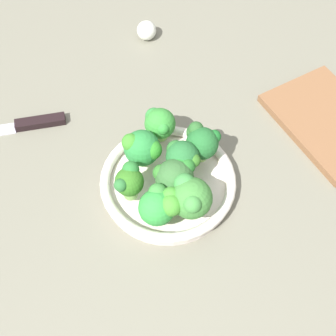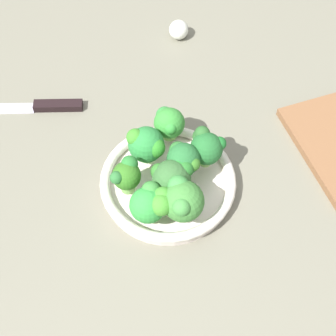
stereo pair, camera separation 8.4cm
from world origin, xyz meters
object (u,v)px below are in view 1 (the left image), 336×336
object	(u,v)px
broccoli_floret_4	(183,158)
knife	(16,126)
broccoli_floret_1	(174,177)
broccoli_floret_5	(142,148)
cutting_board	(329,122)
broccoli_floret_0	(191,197)
broccoli_floret_2	(160,123)
broccoli_floret_3	(129,181)
broccoli_floret_7	(201,141)
bowl	(168,182)
broccoli_floret_6	(160,205)
garlic_bulb	(147,30)

from	to	relation	value
broccoli_floret_4	knife	xyz separation A→B (cm)	(20.65, 27.29, -7.17)
broccoli_floret_1	broccoli_floret_5	bearing A→B (deg)	26.10
cutting_board	broccoli_floret_0	bearing A→B (deg)	111.91
broccoli_floret_2	broccoli_floret_5	world-z (taller)	broccoli_floret_5
broccoli_floret_3	knife	xyz separation A→B (cm)	(22.38, 17.68, -6.68)
broccoli_floret_0	broccoli_floret_1	size ratio (longest dim) A/B	1.14
broccoli_floret_2	broccoli_floret_7	xyz separation A→B (cm)	(-6.30, -5.65, 0.71)
broccoli_floret_4	bowl	bearing A→B (deg)	96.48
broccoli_floret_1	broccoli_floret_4	xyz separation A→B (cm)	(2.99, -2.33, 0.54)
broccoli_floret_5	cutting_board	distance (cm)	37.80
broccoli_floret_7	knife	distance (cm)	36.91
broccoli_floret_6	knife	world-z (taller)	broccoli_floret_6
broccoli_floret_5	broccoli_floret_6	world-z (taller)	broccoli_floret_6
broccoli_floret_7	garlic_bulb	world-z (taller)	broccoli_floret_7
broccoli_floret_5	knife	world-z (taller)	broccoli_floret_5
broccoli_floret_6	garlic_bulb	bearing A→B (deg)	-11.51
broccoli_floret_3	garlic_bulb	size ratio (longest dim) A/B	1.59
garlic_bulb	bowl	bearing A→B (deg)	171.13
broccoli_floret_5	broccoli_floret_4	bearing A→B (deg)	-125.94
broccoli_floret_2	broccoli_floret_3	distance (cm)	13.52
broccoli_floret_5	broccoli_floret_6	bearing A→B (deg)	179.69
broccoli_floret_7	broccoli_floret_1	bearing A→B (deg)	131.01
broccoli_floret_6	broccoli_floret_3	bearing A→B (deg)	31.75
broccoli_floret_0	knife	bearing A→B (deg)	42.62
broccoli_floret_4	cutting_board	xyz separation A→B (cm)	(5.08, -31.38, -6.92)
broccoli_floret_2	broccoli_floret_4	size ratio (longest dim) A/B	0.85
bowl	broccoli_floret_4	size ratio (longest dim) A/B	3.20
broccoli_floret_6	cutting_board	distance (cm)	40.01
knife	broccoli_floret_6	bearing A→B (deg)	-142.97
broccoli_floret_5	broccoli_floret_1	bearing A→B (deg)	-153.90
knife	garlic_bulb	bearing A→B (deg)	-59.69
bowl	broccoli_floret_6	size ratio (longest dim) A/B	3.29
broccoli_floret_1	broccoli_floret_2	size ratio (longest dim) A/B	1.14
broccoli_floret_2	broccoli_floret_3	bearing A→B (deg)	142.66
broccoli_floret_6	cutting_board	bearing A→B (deg)	-71.19
cutting_board	broccoli_floret_6	bearing A→B (deg)	108.81
broccoli_floret_6	garlic_bulb	world-z (taller)	broccoli_floret_6
broccoli_floret_3	broccoli_floret_6	distance (cm)	6.96
broccoli_floret_1	knife	xyz separation A→B (cm)	(23.64, 24.96, -6.63)
broccoli_floret_5	knife	distance (cm)	27.74
bowl	broccoli_floret_3	size ratio (longest dim) A/B	3.54
broccoli_floret_2	broccoli_floret_5	size ratio (longest dim) A/B	0.91
bowl	knife	size ratio (longest dim) A/B	0.90
knife	broccoli_floret_1	bearing A→B (deg)	-133.45
garlic_bulb	broccoli_floret_2	bearing A→B (deg)	170.63
broccoli_floret_1	broccoli_floret_7	world-z (taller)	broccoli_floret_1
broccoli_floret_2	broccoli_floret_7	world-z (taller)	broccoli_floret_7
broccoli_floret_0	broccoli_floret_3	size ratio (longest dim) A/B	1.22
broccoli_floret_2	cutting_board	distance (cm)	33.55
broccoli_floret_3	broccoli_floret_6	xyz separation A→B (cm)	(-5.91, -3.66, 0.30)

